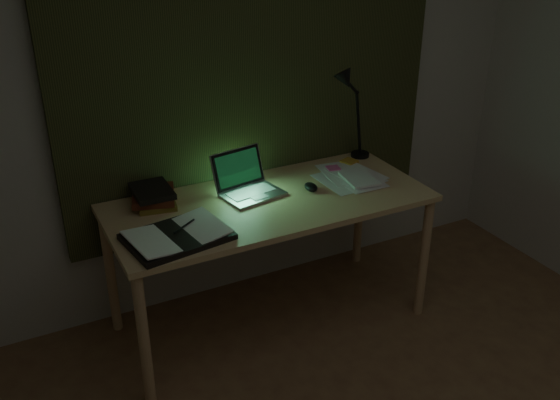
# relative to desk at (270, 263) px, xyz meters

# --- Properties ---
(wall_back) EXTENTS (3.50, 0.00, 2.50)m
(wall_back) POSITION_rel_desk_xyz_m (0.12, 0.45, 0.87)
(wall_back) COLOR beige
(wall_back) RESTS_ON ground
(curtain) EXTENTS (2.20, 0.06, 2.00)m
(curtain) POSITION_rel_desk_xyz_m (0.12, 0.41, 1.07)
(curtain) COLOR #293018
(curtain) RESTS_ON wall_back
(desk) EXTENTS (1.68, 0.74, 0.77)m
(desk) POSITION_rel_desk_xyz_m (0.00, 0.00, 0.00)
(desk) COLOR tan
(desk) RESTS_ON floor
(laptop) EXTENTS (0.37, 0.40, 0.22)m
(laptop) POSITION_rel_desk_xyz_m (-0.06, 0.09, 0.49)
(laptop) COLOR #B0B0B5
(laptop) RESTS_ON desk
(open_textbook) EXTENTS (0.50, 0.39, 0.04)m
(open_textbook) POSITION_rel_desk_xyz_m (-0.56, -0.17, 0.40)
(open_textbook) COLOR white
(open_textbook) RESTS_ON desk
(book_stack) EXTENTS (0.25, 0.28, 0.10)m
(book_stack) POSITION_rel_desk_xyz_m (-0.55, 0.22, 0.43)
(book_stack) COLOR white
(book_stack) RESTS_ON desk
(loose_papers) EXTENTS (0.42, 0.44, 0.02)m
(loose_papers) POSITION_rel_desk_xyz_m (0.49, 0.01, 0.39)
(loose_papers) COLOR silver
(loose_papers) RESTS_ON desk
(mouse) EXTENTS (0.07, 0.11, 0.04)m
(mouse) POSITION_rel_desk_xyz_m (0.25, 0.01, 0.40)
(mouse) COLOR black
(mouse) RESTS_ON desk
(sticky_yellow) EXTENTS (0.11, 0.11, 0.02)m
(sticky_yellow) POSITION_rel_desk_xyz_m (0.64, 0.23, 0.39)
(sticky_yellow) COLOR gold
(sticky_yellow) RESTS_ON desk
(sticky_pink) EXTENTS (0.08, 0.08, 0.02)m
(sticky_pink) POSITION_rel_desk_xyz_m (0.50, 0.19, 0.39)
(sticky_pink) COLOR pink
(sticky_pink) RESTS_ON desk
(desk_lamp) EXTENTS (0.43, 0.36, 0.60)m
(desk_lamp) POSITION_rel_desk_xyz_m (0.76, 0.29, 0.68)
(desk_lamp) COLOR black
(desk_lamp) RESTS_ON desk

